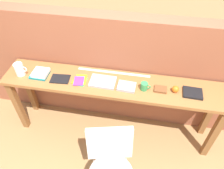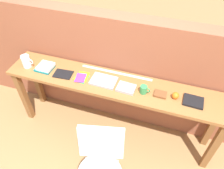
# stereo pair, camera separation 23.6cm
# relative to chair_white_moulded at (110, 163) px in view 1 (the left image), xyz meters

# --- Properties ---
(ground_plane) EXTENTS (40.00, 40.00, 0.00)m
(ground_plane) POSITION_rel_chair_white_moulded_xyz_m (-0.11, 0.45, -0.53)
(ground_plane) COLOR #9E7547
(brick_wall_back) EXTENTS (6.00, 0.20, 1.51)m
(brick_wall_back) POSITION_rel_chair_white_moulded_xyz_m (-0.11, 1.09, 0.23)
(brick_wall_back) COLOR #935138
(brick_wall_back) RESTS_ON ground
(sideboard) EXTENTS (2.50, 0.44, 0.88)m
(sideboard) POSITION_rel_chair_white_moulded_xyz_m (-0.11, 0.75, 0.21)
(sideboard) COLOR #996033
(sideboard) RESTS_ON ground
(chair_white_moulded) EXTENTS (0.53, 0.54, 0.89)m
(chair_white_moulded) POSITION_rel_chair_white_moulded_xyz_m (0.00, 0.00, 0.00)
(chair_white_moulded) COLOR silver
(chair_white_moulded) RESTS_ON ground
(pitcher_white) EXTENTS (0.14, 0.10, 0.18)m
(pitcher_white) POSITION_rel_chair_white_moulded_xyz_m (-1.17, 0.71, 0.43)
(pitcher_white) COLOR white
(pitcher_white) RESTS_ON sideboard
(book_stack_leftmost) EXTENTS (0.20, 0.18, 0.06)m
(book_stack_leftmost) POSITION_rel_chair_white_moulded_xyz_m (-0.94, 0.73, 0.38)
(book_stack_leftmost) COLOR #19757A
(book_stack_leftmost) RESTS_ON sideboard
(magazine_cycling) EXTENTS (0.22, 0.16, 0.01)m
(magazine_cycling) POSITION_rel_chair_white_moulded_xyz_m (-0.70, 0.70, 0.36)
(magazine_cycling) COLOR black
(magazine_cycling) RESTS_ON sideboard
(pamphlet_pile_colourful) EXTENTS (0.16, 0.19, 0.01)m
(pamphlet_pile_colourful) POSITION_rel_chair_white_moulded_xyz_m (-0.48, 0.72, 0.36)
(pamphlet_pile_colourful) COLOR green
(pamphlet_pile_colourful) RESTS_ON sideboard
(book_open_centre) EXTENTS (0.29, 0.21, 0.02)m
(book_open_centre) POSITION_rel_chair_white_moulded_xyz_m (-0.22, 0.74, 0.36)
(book_open_centre) COLOR #9E9EA3
(book_open_centre) RESTS_ON sideboard
(book_grey_hardcover) EXTENTS (0.20, 0.16, 0.03)m
(book_grey_hardcover) POSITION_rel_chair_white_moulded_xyz_m (0.05, 0.71, 0.37)
(book_grey_hardcover) COLOR #9E9EA3
(book_grey_hardcover) RESTS_ON sideboard
(mug) EXTENTS (0.11, 0.08, 0.09)m
(mug) POSITION_rel_chair_white_moulded_xyz_m (0.24, 0.71, 0.40)
(mug) COLOR #338C4C
(mug) RESTS_ON sideboard
(leather_journal_brown) EXTENTS (0.13, 0.10, 0.02)m
(leather_journal_brown) POSITION_rel_chair_white_moulded_xyz_m (0.41, 0.73, 0.37)
(leather_journal_brown) COLOR brown
(leather_journal_brown) RESTS_ON sideboard
(sports_ball_small) EXTENTS (0.07, 0.07, 0.07)m
(sports_ball_small) POSITION_rel_chair_white_moulded_xyz_m (0.56, 0.73, 0.39)
(sports_ball_small) COLOR orange
(sports_ball_small) RESTS_ON sideboard
(book_repair_rightmost) EXTENTS (0.20, 0.17, 0.02)m
(book_repair_rightmost) POSITION_rel_chair_white_moulded_xyz_m (0.74, 0.73, 0.37)
(book_repair_rightmost) COLOR black
(book_repair_rightmost) RESTS_ON sideboard
(ruler_metal_back_edge) EXTENTS (0.84, 0.03, 0.00)m
(ruler_metal_back_edge) POSITION_rel_chair_white_moulded_xyz_m (-0.13, 0.92, 0.35)
(ruler_metal_back_edge) COLOR silver
(ruler_metal_back_edge) RESTS_ON sideboard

